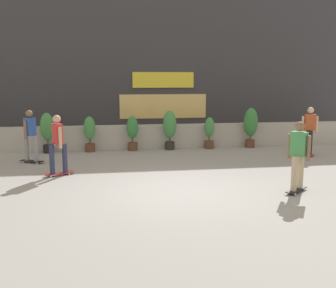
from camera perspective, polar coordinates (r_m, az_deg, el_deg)
ground_plane at (r=9.61m, az=1.34°, el=-6.77°), size 48.00×48.00×0.00m
planter_wall at (r=15.34m, az=-2.51°, el=1.09°), size 18.00×0.40×0.90m
building_backdrop at (r=19.16m, az=-3.87°, el=11.15°), size 20.00×2.08×6.50m
potted_plant_0 at (r=14.92m, az=-17.00°, el=1.97°), size 0.49×0.49×1.46m
potted_plant_1 at (r=14.79m, az=-11.21°, el=1.69°), size 0.42×0.42×1.31m
potted_plant_2 at (r=14.80m, az=-5.15°, el=1.83°), size 0.42×0.42×1.30m
potted_plant_3 at (r=14.93m, az=0.25°, el=2.46°), size 0.51×0.51×1.48m
potted_plant_4 at (r=15.27m, az=5.97°, el=1.74°), size 0.37×0.37×1.21m
potted_plant_5 at (r=15.73m, az=11.82°, el=2.78°), size 0.54×0.54×1.55m
skater_by_wall_right at (r=13.26m, az=-19.21°, el=1.39°), size 0.80×0.54×1.70m
skater_far_left at (r=14.65m, az=19.71°, el=2.08°), size 0.55×0.82×1.70m
skater_by_wall_left at (r=11.31m, az=-15.60°, el=0.24°), size 0.81×0.52×1.70m
skater_mid_plaza at (r=9.77m, az=18.28°, el=-1.31°), size 0.74×0.67×1.70m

